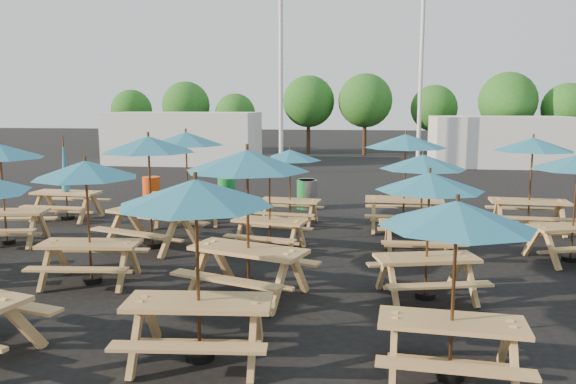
# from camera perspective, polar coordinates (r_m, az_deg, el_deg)

# --- Properties ---
(ground) EXTENTS (120.00, 120.00, 0.00)m
(ground) POSITION_cam_1_polar(r_m,az_deg,el_deg) (12.61, -0.91, -6.00)
(ground) COLOR black
(ground) RESTS_ON ground
(picnic_unit_2) EXTENTS (2.28, 2.28, 2.37)m
(picnic_unit_2) POSITION_cam_1_polar(r_m,az_deg,el_deg) (14.47, -27.18, 3.09)
(picnic_unit_2) COLOR tan
(picnic_unit_2) RESTS_ON ground
(picnic_unit_3) EXTENTS (1.95, 1.73, 2.38)m
(picnic_unit_3) POSITION_cam_1_polar(r_m,az_deg,el_deg) (17.03, -21.64, 0.64)
(picnic_unit_3) COLOR tan
(picnic_unit_3) RESTS_ON ground
(picnic_unit_5) EXTENTS (2.05, 2.05, 2.27)m
(picnic_unit_5) POSITION_cam_1_polar(r_m,az_deg,el_deg) (10.64, -19.84, 1.37)
(picnic_unit_5) COLOR tan
(picnic_unit_5) RESTS_ON ground
(picnic_unit_6) EXTENTS (2.68, 2.68, 2.57)m
(picnic_unit_6) POSITION_cam_1_polar(r_m,az_deg,el_deg) (12.90, -13.97, 3.99)
(picnic_unit_6) COLOR tan
(picnic_unit_6) RESTS_ON ground
(picnic_unit_7) EXTENTS (2.48, 2.48, 2.53)m
(picnic_unit_7) POSITION_cam_1_polar(r_m,az_deg,el_deg) (15.38, -10.31, 4.74)
(picnic_unit_7) COLOR tan
(picnic_unit_7) RESTS_ON ground
(picnic_unit_8) EXTENTS (2.11, 2.11, 2.36)m
(picnic_unit_8) POSITION_cam_1_polar(r_m,az_deg,el_deg) (7.00, -9.33, -1.28)
(picnic_unit_8) COLOR tan
(picnic_unit_8) RESTS_ON ground
(picnic_unit_9) EXTENTS (2.64, 2.64, 2.53)m
(picnic_unit_9) POSITION_cam_1_polar(r_m,az_deg,el_deg) (9.29, -4.15, 2.20)
(picnic_unit_9) COLOR tan
(picnic_unit_9) RESTS_ON ground
(picnic_unit_10) EXTENTS (2.03, 2.03, 2.08)m
(picnic_unit_10) POSITION_cam_1_polar(r_m,az_deg,el_deg) (12.35, -1.89, 2.11)
(picnic_unit_10) COLOR tan
(picnic_unit_10) RESTS_ON ground
(picnic_unit_11) EXTENTS (1.90, 1.90, 2.06)m
(picnic_unit_11) POSITION_cam_1_polar(r_m,az_deg,el_deg) (15.03, 0.20, 3.27)
(picnic_unit_11) COLOR tan
(picnic_unit_11) RESTS_ON ground
(picnic_unit_12) EXTENTS (1.93, 1.93, 2.18)m
(picnic_unit_12) POSITION_cam_1_polar(r_m,az_deg,el_deg) (6.73, 16.74, -3.33)
(picnic_unit_12) COLOR tan
(picnic_unit_12) RESTS_ON ground
(picnic_unit_13) EXTENTS (2.16, 2.16, 2.16)m
(picnic_unit_13) POSITION_cam_1_polar(r_m,az_deg,el_deg) (9.50, 14.16, 0.19)
(picnic_unit_13) COLOR tan
(picnic_unit_13) RESTS_ON ground
(picnic_unit_14) EXTENTS (1.89, 1.89, 2.22)m
(picnic_unit_14) POSITION_cam_1_polar(r_m,az_deg,el_deg) (12.18, 13.52, 2.32)
(picnic_unit_14) COLOR tan
(picnic_unit_14) RESTS_ON ground
(picnic_unit_15) EXTENTS (2.11, 2.11, 2.52)m
(picnic_unit_15) POSITION_cam_1_polar(r_m,az_deg,el_deg) (14.61, 11.86, 4.44)
(picnic_unit_15) COLOR tan
(picnic_unit_15) RESTS_ON ground
(picnic_unit_19) EXTENTS (2.12, 2.12, 2.43)m
(picnic_unit_19) POSITION_cam_1_polar(r_m,az_deg,el_deg) (15.47, 23.60, 3.86)
(picnic_unit_19) COLOR tan
(picnic_unit_19) RESTS_ON ground
(waste_bin_0) EXTENTS (0.57, 0.57, 0.91)m
(waste_bin_0) POSITION_cam_1_polar(r_m,az_deg,el_deg) (18.82, -13.70, 0.14)
(waste_bin_0) COLOR #E4430D
(waste_bin_0) RESTS_ON ground
(waste_bin_1) EXTENTS (0.57, 0.57, 0.91)m
(waste_bin_1) POSITION_cam_1_polar(r_m,az_deg,el_deg) (18.11, -6.25, 0.00)
(waste_bin_1) COLOR #177F33
(waste_bin_1) RESTS_ON ground
(waste_bin_2) EXTENTS (0.57, 0.57, 0.91)m
(waste_bin_2) POSITION_cam_1_polar(r_m,az_deg,el_deg) (17.74, 1.91, -0.13)
(waste_bin_2) COLOR gray
(waste_bin_2) RESTS_ON ground
(waste_bin_3) EXTENTS (0.57, 0.57, 0.91)m
(waste_bin_3) POSITION_cam_1_polar(r_m,az_deg,el_deg) (17.54, 1.82, -0.24)
(waste_bin_3) COLOR #177F33
(waste_bin_3) RESTS_ON ground
(waste_bin_4) EXTENTS (0.57, 0.57, 0.91)m
(waste_bin_4) POSITION_cam_1_polar(r_m,az_deg,el_deg) (17.52, 2.07, -0.25)
(waste_bin_4) COLOR gray
(waste_bin_4) RESTS_ON ground
(mast_0) EXTENTS (0.20, 0.20, 12.00)m
(mast_0) POSITION_cam_1_polar(r_m,az_deg,el_deg) (26.47, -0.73, 14.90)
(mast_0) COLOR silver
(mast_0) RESTS_ON ground
(mast_1) EXTENTS (0.20, 0.20, 12.00)m
(mast_1) POSITION_cam_1_polar(r_m,az_deg,el_deg) (28.31, 13.45, 14.27)
(mast_1) COLOR silver
(mast_1) RESTS_ON ground
(event_tent_0) EXTENTS (8.00, 4.00, 2.80)m
(event_tent_0) POSITION_cam_1_polar(r_m,az_deg,el_deg) (31.66, -10.50, 5.43)
(event_tent_0) COLOR silver
(event_tent_0) RESTS_ON ground
(event_tent_1) EXTENTS (7.00, 4.00, 2.60)m
(event_tent_1) POSITION_cam_1_polar(r_m,az_deg,el_deg) (31.93, 20.69, 4.86)
(event_tent_1) COLOR silver
(event_tent_1) RESTS_ON ground
(tree_0) EXTENTS (2.80, 2.80, 4.24)m
(tree_0) POSITION_cam_1_polar(r_m,az_deg,el_deg) (40.54, -15.61, 8.01)
(tree_0) COLOR #382314
(tree_0) RESTS_ON ground
(tree_1) EXTENTS (3.11, 3.11, 4.72)m
(tree_1) POSITION_cam_1_polar(r_m,az_deg,el_deg) (37.76, -10.33, 8.64)
(tree_1) COLOR #382314
(tree_1) RESTS_ON ground
(tree_2) EXTENTS (2.59, 2.59, 3.93)m
(tree_2) POSITION_cam_1_polar(r_m,az_deg,el_deg) (36.63, -5.37, 7.92)
(tree_2) COLOR #382314
(tree_2) RESTS_ON ground
(tree_3) EXTENTS (3.36, 3.36, 5.09)m
(tree_3) POSITION_cam_1_polar(r_m,az_deg,el_deg) (36.93, 2.10, 9.17)
(tree_3) COLOR #382314
(tree_3) RESTS_ON ground
(tree_4) EXTENTS (3.41, 3.41, 5.17)m
(tree_4) POSITION_cam_1_polar(r_m,az_deg,el_deg) (36.30, 7.85, 9.18)
(tree_4) COLOR #382314
(tree_4) RESTS_ON ground
(tree_5) EXTENTS (2.94, 2.94, 4.45)m
(tree_5) POSITION_cam_1_polar(r_m,az_deg,el_deg) (36.99, 14.62, 8.22)
(tree_5) COLOR #382314
(tree_5) RESTS_ON ground
(tree_6) EXTENTS (3.38, 3.38, 5.13)m
(tree_6) POSITION_cam_1_polar(r_m,az_deg,el_deg) (35.94, 21.42, 8.61)
(tree_6) COLOR #382314
(tree_6) RESTS_ON ground
(tree_7) EXTENTS (2.95, 2.95, 4.48)m
(tree_7) POSITION_cam_1_polar(r_m,az_deg,el_deg) (36.91, 26.53, 7.60)
(tree_7) COLOR #382314
(tree_7) RESTS_ON ground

